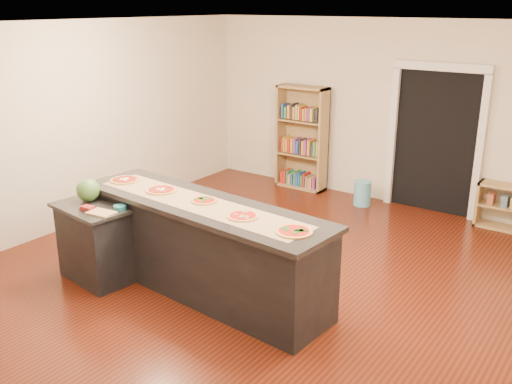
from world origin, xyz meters
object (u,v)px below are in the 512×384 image
Objects in this scene: kitchen_island at (202,247)px; watermelon at (88,190)px; low_shelf at (501,206)px; waste_bin at (362,193)px; bookshelf at (302,138)px; side_counter at (98,242)px.

kitchen_island is 11.90× the size of watermelon.
waste_bin is (-1.98, -0.23, -0.13)m from low_shelf.
bookshelf is at bearing -179.73° from low_shelf.
waste_bin is at bearing -9.85° from bookshelf.
side_counter is at bearing -154.14° from kitchen_island.
bookshelf is at bearing 109.62° from kitchen_island.
kitchen_island reaches higher than low_shelf.
side_counter is at bearing -108.83° from waste_bin.
kitchen_island is at bearing 28.76° from side_counter.
kitchen_island is at bearing -120.12° from low_shelf.
watermelon is at bearing -158.61° from kitchen_island.
low_shelf is 1.67× the size of waste_bin.
bookshelf is (-1.03, 3.76, 0.35)m from kitchen_island.
bookshelf reaches higher than side_counter.
side_counter is 0.59m from watermelon.
bookshelf is (0.12, 4.22, 0.41)m from side_counter.
waste_bin is (1.25, -0.22, -0.67)m from bookshelf.
low_shelf is (2.19, 3.78, -0.19)m from kitchen_island.
kitchen_island is 3.45× the size of side_counter.
low_shelf is 2.48× the size of watermelon.
low_shelf is 2.00m from waste_bin.
kitchen_island is at bearing -93.43° from waste_bin.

